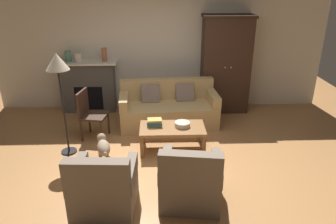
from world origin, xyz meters
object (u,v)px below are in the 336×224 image
at_px(armoire, 225,65).
at_px(dog, 103,147).
at_px(coffee_table, 172,130).
at_px(book_stack, 155,122).
at_px(fruit_bowl, 182,124).
at_px(armchair_near_right, 190,181).
at_px(side_chair_wooden, 89,111).
at_px(mantel_vase_terracotta, 104,55).
at_px(floor_lamp, 58,68).
at_px(fireplace, 90,86).
at_px(mantel_vase_jade, 68,56).
at_px(couch, 168,109).
at_px(mantel_vase_cream, 78,57).
at_px(armchair_near_left, 104,189).

distance_m(armoire, dog, 3.25).
bearing_deg(coffee_table, book_stack, 165.99).
distance_m(fruit_bowl, armchair_near_right, 1.45).
bearing_deg(side_chair_wooden, dog, -66.96).
height_order(mantel_vase_terracotta, floor_lamp, floor_lamp).
relative_size(book_stack, side_chair_wooden, 0.29).
xyz_separation_m(fireplace, book_stack, (1.43, -1.77, -0.09)).
relative_size(mantel_vase_jade, mantel_vase_terracotta, 0.81).
relative_size(couch, floor_lamp, 1.16).
height_order(armoire, side_chair_wooden, armoire).
relative_size(fireplace, book_stack, 4.88).
bearing_deg(side_chair_wooden, armoire, 24.82).
bearing_deg(floor_lamp, fireplace, 88.84).
height_order(book_stack, armchair_near_right, armchair_near_right).
distance_m(mantel_vase_cream, mantel_vase_terracotta, 0.56).
bearing_deg(couch, armchair_near_left, -109.07).
xyz_separation_m(mantel_vase_jade, floor_lamp, (0.34, -1.87, 0.24)).
height_order(mantel_vase_cream, floor_lamp, floor_lamp).
xyz_separation_m(fireplace, mantel_vase_jade, (-0.38, -0.02, 0.66)).
relative_size(couch, mantel_vase_cream, 11.28).
bearing_deg(armchair_near_right, dog, 139.94).
bearing_deg(fireplace, mantel_vase_cream, -174.31).
bearing_deg(mantel_vase_terracotta, side_chair_wooden, -95.96).
height_order(coffee_table, side_chair_wooden, side_chair_wooden).
xyz_separation_m(couch, floor_lamp, (-1.74, -1.11, 1.16)).
bearing_deg(armchair_near_left, floor_lamp, 119.20).
height_order(couch, book_stack, couch).
relative_size(armoire, mantel_vase_cream, 11.85).
xyz_separation_m(armoire, armchair_near_right, (-1.05, -3.19, -0.72)).
distance_m(couch, floor_lamp, 2.37).
xyz_separation_m(side_chair_wooden, dog, (0.36, -0.85, -0.27)).
bearing_deg(coffee_table, mantel_vase_jade, 139.08).
distance_m(armoire, armchair_near_right, 3.44).
relative_size(mantel_vase_cream, armchair_near_right, 0.20).
bearing_deg(book_stack, couch, 74.68).
height_order(mantel_vase_terracotta, side_chair_wooden, mantel_vase_terracotta).
relative_size(mantel_vase_terracotta, floor_lamp, 0.16).
bearing_deg(couch, mantel_vase_jade, 159.98).
bearing_deg(fireplace, armoire, -1.51).
relative_size(book_stack, dog, 0.46).
distance_m(coffee_table, mantel_vase_cream, 2.77).
relative_size(armchair_near_right, side_chair_wooden, 0.98).
distance_m(fireplace, couch, 1.89).
height_order(fireplace, couch, fireplace).
bearing_deg(coffee_table, mantel_vase_terracotta, 126.43).
xyz_separation_m(armchair_near_left, side_chair_wooden, (-0.56, 2.06, 0.20)).
xyz_separation_m(armoire, side_chair_wooden, (-2.71, -1.25, -0.53)).
xyz_separation_m(fruit_bowl, floor_lamp, (-1.94, -0.07, 1.02)).
xyz_separation_m(fireplace, dog, (0.61, -2.18, -0.32)).
bearing_deg(floor_lamp, fruit_bowl, 1.99).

